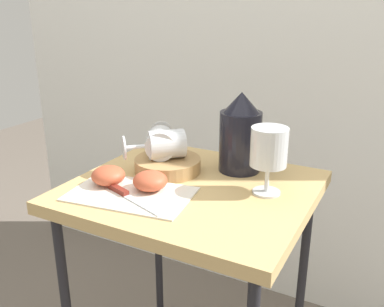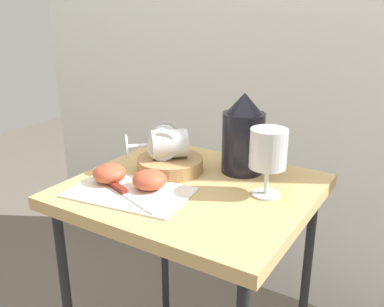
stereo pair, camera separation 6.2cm
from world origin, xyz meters
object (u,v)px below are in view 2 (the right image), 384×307
at_px(basket_tray, 170,164).
at_px(apple_half_left, 109,173).
at_px(wine_glass_upright, 268,152).
at_px(apple_half_right, 150,180).
at_px(pitcher, 243,141).
at_px(knife, 122,191).
at_px(wine_glass_tipped_near, 163,142).
at_px(wine_glass_tipped_far, 167,144).
at_px(table, 192,214).

bearing_deg(basket_tray, apple_half_left, -118.01).
bearing_deg(wine_glass_upright, apple_half_right, -154.26).
xyz_separation_m(basket_tray, pitcher, (0.16, 0.09, 0.07)).
xyz_separation_m(apple_half_left, knife, (0.07, -0.03, -0.02)).
bearing_deg(wine_glass_tipped_near, basket_tray, -13.64).
xyz_separation_m(wine_glass_tipped_far, apple_half_right, (0.04, -0.12, -0.05)).
relative_size(wine_glass_upright, apple_half_left, 1.96).
height_order(table, knife, knife).
bearing_deg(knife, apple_half_left, 153.86).
bearing_deg(wine_glass_tipped_near, wine_glass_upright, -2.98).
bearing_deg(pitcher, apple_half_left, -134.88).
bearing_deg(pitcher, knife, -121.99).
xyz_separation_m(table, knife, (-0.11, -0.13, 0.08)).
height_order(wine_glass_tipped_near, knife, wine_glass_tipped_near).
distance_m(wine_glass_tipped_near, knife, 0.19).
bearing_deg(apple_half_left, wine_glass_tipped_near, 70.77).
xyz_separation_m(pitcher, wine_glass_tipped_near, (-0.18, -0.09, -0.01)).
distance_m(wine_glass_upright, knife, 0.34).
bearing_deg(wine_glass_upright, apple_half_left, -158.61).
height_order(wine_glass_upright, wine_glass_tipped_far, wine_glass_upright).
bearing_deg(apple_half_right, apple_half_left, -169.47).
bearing_deg(table, apple_half_left, -151.54).
bearing_deg(apple_half_right, knife, -125.27).
bearing_deg(pitcher, wine_glass_tipped_far, -150.39).
bearing_deg(table, wine_glass_upright, 13.41).
distance_m(pitcher, apple_half_right, 0.26).
distance_m(table, wine_glass_tipped_far, 0.19).
relative_size(table, basket_tray, 4.36).
relative_size(pitcher, knife, 1.03).
height_order(wine_glass_tipped_near, apple_half_right, wine_glass_tipped_near).
height_order(apple_half_right, knife, apple_half_right).
height_order(table, wine_glass_upright, wine_glass_upright).
bearing_deg(wine_glass_upright, knife, -148.71).
distance_m(wine_glass_upright, wine_glass_tipped_near, 0.29).
relative_size(apple_half_right, knife, 0.40).
bearing_deg(basket_tray, knife, -92.91).
relative_size(wine_glass_upright, knife, 0.78).
relative_size(wine_glass_tipped_near, wine_glass_tipped_far, 0.98).
bearing_deg(knife, table, 50.21).
bearing_deg(knife, wine_glass_upright, 31.29).
bearing_deg(wine_glass_tipped_far, wine_glass_tipped_near, 157.54).
distance_m(pitcher, wine_glass_tipped_near, 0.20).
xyz_separation_m(basket_tray, apple_half_left, (-0.08, -0.14, 0.01)).
distance_m(pitcher, wine_glass_upright, 0.15).
bearing_deg(apple_half_left, apple_half_right, 10.53).
distance_m(wine_glass_tipped_near, wine_glass_tipped_far, 0.02).
bearing_deg(pitcher, wine_glass_upright, -43.92).
bearing_deg(wine_glass_tipped_near, apple_half_right, -68.05).
bearing_deg(wine_glass_upright, wine_glass_tipped_near, 177.02).
bearing_deg(apple_half_left, wine_glass_tipped_far, 64.01).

